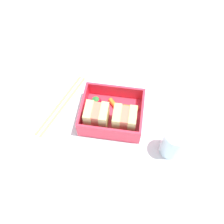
{
  "coord_description": "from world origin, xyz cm",
  "views": [
    {
      "loc": [
        -4.9,
        33.19,
        57.77
      ],
      "look_at": [
        0.0,
        0.0,
        2.7
      ],
      "focal_mm": 40.0,
      "sensor_mm": 36.0,
      "label": 1
    }
  ],
  "objects_px": {
    "sandwich_left": "(124,119)",
    "sandwich_center_left": "(97,116)",
    "carrot_stick_far_left": "(131,108)",
    "carrot_stick_left": "(114,104)",
    "drinking_glass": "(173,143)",
    "chopstick_pair": "(61,104)",
    "strawberry_far_left": "(96,102)"
  },
  "relations": [
    {
      "from": "sandwich_left",
      "to": "sandwich_center_left",
      "type": "bearing_deg",
      "value": 0.0
    },
    {
      "from": "sandwich_center_left",
      "to": "carrot_stick_far_left",
      "type": "bearing_deg",
      "value": -147.62
    },
    {
      "from": "sandwich_center_left",
      "to": "carrot_stick_far_left",
      "type": "distance_m",
      "value": 0.1
    },
    {
      "from": "carrot_stick_left",
      "to": "drinking_glass",
      "type": "bearing_deg",
      "value": 146.37
    },
    {
      "from": "carrot_stick_far_left",
      "to": "carrot_stick_left",
      "type": "distance_m",
      "value": 0.05
    },
    {
      "from": "carrot_stick_far_left",
      "to": "carrot_stick_left",
      "type": "height_order",
      "value": "carrot_stick_far_left"
    },
    {
      "from": "sandwich_left",
      "to": "carrot_stick_far_left",
      "type": "height_order",
      "value": "sandwich_left"
    },
    {
      "from": "carrot_stick_far_left",
      "to": "chopstick_pair",
      "type": "height_order",
      "value": "carrot_stick_far_left"
    },
    {
      "from": "drinking_glass",
      "to": "strawberry_far_left",
      "type": "bearing_deg",
      "value": -25.33
    },
    {
      "from": "sandwich_left",
      "to": "carrot_stick_left",
      "type": "relative_size",
      "value": 1.64
    },
    {
      "from": "sandwich_center_left",
      "to": "carrot_stick_far_left",
      "type": "relative_size",
      "value": 1.51
    },
    {
      "from": "sandwich_center_left",
      "to": "chopstick_pair",
      "type": "relative_size",
      "value": 0.28
    },
    {
      "from": "drinking_glass",
      "to": "carrot_stick_far_left",
      "type": "bearing_deg",
      "value": -42.08
    },
    {
      "from": "strawberry_far_left",
      "to": "chopstick_pair",
      "type": "distance_m",
      "value": 0.1
    },
    {
      "from": "carrot_stick_left",
      "to": "strawberry_far_left",
      "type": "bearing_deg",
      "value": 9.34
    },
    {
      "from": "carrot_stick_left",
      "to": "drinking_glass",
      "type": "xyz_separation_m",
      "value": [
        -0.15,
        0.1,
        0.02
      ]
    },
    {
      "from": "carrot_stick_far_left",
      "to": "drinking_glass",
      "type": "xyz_separation_m",
      "value": [
        -0.11,
        0.1,
        0.02
      ]
    },
    {
      "from": "carrot_stick_left",
      "to": "strawberry_far_left",
      "type": "xyz_separation_m",
      "value": [
        0.05,
        0.01,
        0.01
      ]
    },
    {
      "from": "sandwich_left",
      "to": "sandwich_center_left",
      "type": "distance_m",
      "value": 0.07
    },
    {
      "from": "sandwich_center_left",
      "to": "strawberry_far_left",
      "type": "height_order",
      "value": "sandwich_center_left"
    },
    {
      "from": "sandwich_center_left",
      "to": "strawberry_far_left",
      "type": "distance_m",
      "value": 0.05
    },
    {
      "from": "carrot_stick_far_left",
      "to": "drinking_glass",
      "type": "height_order",
      "value": "drinking_glass"
    },
    {
      "from": "sandwich_center_left",
      "to": "carrot_stick_far_left",
      "type": "height_order",
      "value": "sandwich_center_left"
    },
    {
      "from": "sandwich_center_left",
      "to": "chopstick_pair",
      "type": "bearing_deg",
      "value": -22.64
    },
    {
      "from": "strawberry_far_left",
      "to": "sandwich_center_left",
      "type": "bearing_deg",
      "value": 103.23
    },
    {
      "from": "chopstick_pair",
      "to": "drinking_glass",
      "type": "height_order",
      "value": "drinking_glass"
    },
    {
      "from": "chopstick_pair",
      "to": "carrot_stick_far_left",
      "type": "bearing_deg",
      "value": -178.05
    },
    {
      "from": "carrot_stick_left",
      "to": "sandwich_center_left",
      "type": "bearing_deg",
      "value": 58.6
    },
    {
      "from": "sandwich_left",
      "to": "chopstick_pair",
      "type": "bearing_deg",
      "value": -14.23
    },
    {
      "from": "carrot_stick_far_left",
      "to": "chopstick_pair",
      "type": "bearing_deg",
      "value": 1.95
    },
    {
      "from": "sandwich_left",
      "to": "drinking_glass",
      "type": "relative_size",
      "value": 0.72
    },
    {
      "from": "carrot_stick_left",
      "to": "chopstick_pair",
      "type": "xyz_separation_m",
      "value": [
        0.14,
        0.01,
        -0.01
      ]
    }
  ]
}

